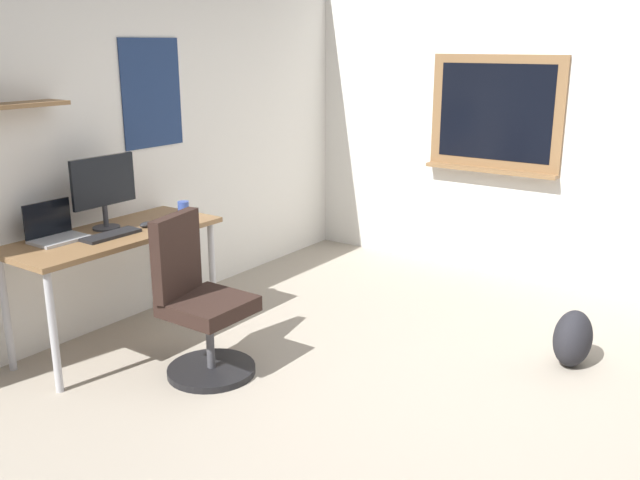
# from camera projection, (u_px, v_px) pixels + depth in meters

# --- Properties ---
(ground_plane) EXTENTS (5.20, 5.20, 0.00)m
(ground_plane) POSITION_uv_depth(u_px,v_px,m) (438.00, 415.00, 3.61)
(ground_plane) COLOR #9E9384
(ground_plane) RESTS_ON ground
(wall_back) EXTENTS (5.00, 0.30, 2.60)m
(wall_back) POSITION_uv_depth(u_px,v_px,m) (115.00, 133.00, 4.61)
(wall_back) COLOR silver
(wall_back) RESTS_ON ground
(wall_right) EXTENTS (0.22, 5.00, 2.60)m
(wall_right) POSITION_uv_depth(u_px,v_px,m) (586.00, 123.00, 5.19)
(wall_right) COLOR silver
(wall_right) RESTS_ON ground
(desk) EXTENTS (1.36, 0.58, 0.75)m
(desk) POSITION_uv_depth(u_px,v_px,m) (114.00, 245.00, 4.29)
(desk) COLOR olive
(desk) RESTS_ON ground
(office_chair) EXTENTS (0.52, 0.53, 0.95)m
(office_chair) POSITION_uv_depth(u_px,v_px,m) (199.00, 307.00, 3.98)
(office_chair) COLOR black
(office_chair) RESTS_ON ground
(laptop) EXTENTS (0.31, 0.21, 0.23)m
(laptop) POSITION_uv_depth(u_px,v_px,m) (55.00, 231.00, 4.09)
(laptop) COLOR #ADAFB5
(laptop) RESTS_ON desk
(monitor_primary) EXTENTS (0.46, 0.17, 0.46)m
(monitor_primary) POSITION_uv_depth(u_px,v_px,m) (104.00, 187.00, 4.27)
(monitor_primary) COLOR #38383D
(monitor_primary) RESTS_ON desk
(keyboard) EXTENTS (0.37, 0.13, 0.02)m
(keyboard) POSITION_uv_depth(u_px,v_px,m) (111.00, 235.00, 4.17)
(keyboard) COLOR black
(keyboard) RESTS_ON desk
(computer_mouse) EXTENTS (0.10, 0.06, 0.03)m
(computer_mouse) POSITION_uv_depth(u_px,v_px,m) (147.00, 224.00, 4.39)
(computer_mouse) COLOR #262628
(computer_mouse) RESTS_ON desk
(coffee_mug) EXTENTS (0.08, 0.08, 0.09)m
(coffee_mug) POSITION_uv_depth(u_px,v_px,m) (183.00, 208.00, 4.70)
(coffee_mug) COLOR #334CA5
(coffee_mug) RESTS_ON desk
(backpack) EXTENTS (0.32, 0.22, 0.35)m
(backpack) POSITION_uv_depth(u_px,v_px,m) (573.00, 338.00, 4.13)
(backpack) COLOR #232328
(backpack) RESTS_ON ground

